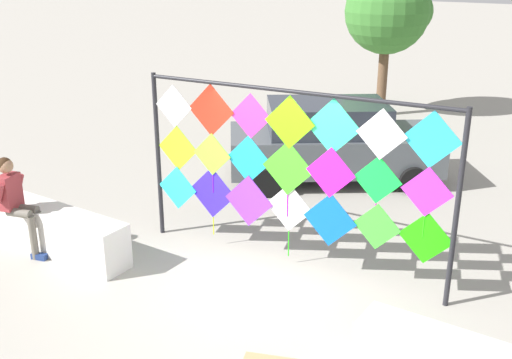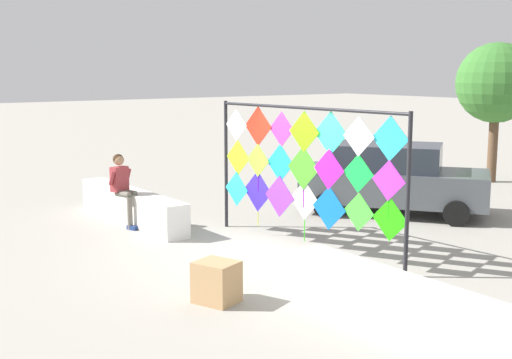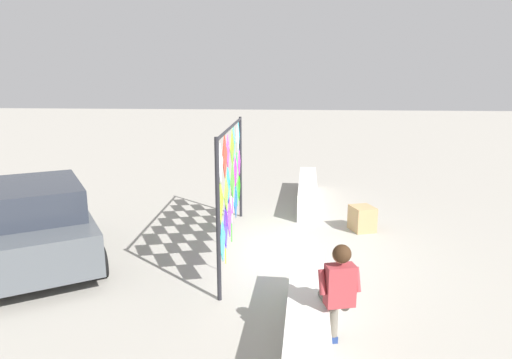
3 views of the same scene
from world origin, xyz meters
name	(u,v)px [view 2 (image 2 of 3)]	position (x,y,z in m)	size (l,w,h in m)	color
ground	(256,258)	(0.00, 0.00, 0.00)	(120.00, 120.00, 0.00)	#9E998E
plaza_ledge_left	(131,206)	(-3.94, -0.48, 0.35)	(4.15, 0.52, 0.69)	silver
plaza_ledge_right	(413,309)	(3.94, -0.48, 0.35)	(4.15, 0.52, 0.69)	silver
kite_display_rack	(304,162)	(-0.04, 1.11, 1.61)	(4.66, 0.43, 2.64)	#232328
seated_vendor	(123,184)	(-3.57, -0.83, 0.91)	(0.72, 0.56, 1.54)	#666056
parked_car	(393,178)	(-1.17, 4.75, 0.81)	(4.39, 3.86, 1.60)	#4C5156
cardboard_box_large	(217,282)	(1.48, -1.78, 0.30)	(0.57, 0.50, 0.59)	tan
tree_broadleaf	(499,81)	(-2.46, 10.57, 2.95)	(2.32, 2.39, 4.06)	brown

